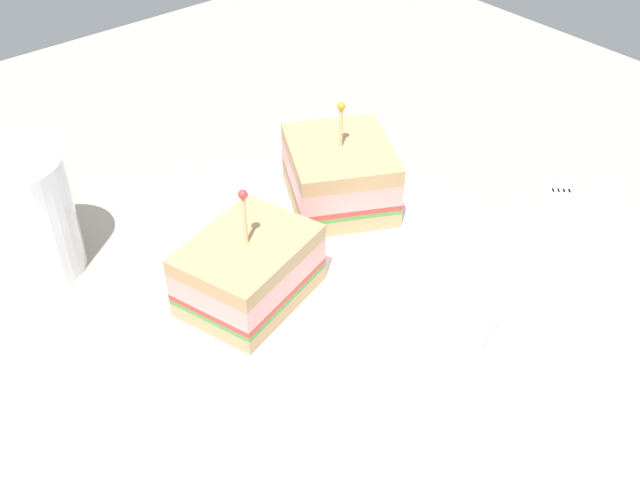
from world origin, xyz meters
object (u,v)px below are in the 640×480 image
Objects in this scene: plate at (320,265)px; coleslaw_bowl at (421,268)px; sandwich_half_back at (250,272)px; napkin at (598,240)px; sandwich_half_front at (340,174)px; knife at (615,216)px; drink_glass at (26,221)px; fork at (568,210)px.

coleslaw_bowl is (-3.63, 7.54, 2.59)cm from plate.
plate is 7.61cm from sandwich_half_back.
plate is at bearing -30.77° from napkin.
coleslaw_bowl is (2.88, 12.62, -0.81)cm from sandwich_half_front.
drink_glass is at bearing -32.22° from knife.
coleslaw_bowl reaches higher than napkin.
fork is 4.04cm from knife.
sandwich_half_front reaches higher than napkin.
knife is (-31.55, 11.15, -3.59)cm from sandwich_half_back.
fork is at bearing 178.07° from coleslaw_bowl.
plate is 27.14cm from knife.
plate is 24.14cm from napkin.
drink_glass is 46.15cm from fork.
sandwich_half_back reaches higher than knife.
napkin is (-27.63, 12.15, -3.69)cm from sandwich_half_back.
sandwich_half_front and sandwich_half_back have the same top height.
fork and knife have the same top height.
drink_glass is at bearing -35.79° from napkin.
sandwich_half_front reaches higher than fork.
drink_glass is 47.25cm from napkin.
napkin is at bearing 71.19° from fork.
knife is at bearing 169.72° from coleslaw_bowl.
plate is at bearing -20.22° from fork.
knife is (-2.49, 3.19, 0.00)cm from fork.
coleslaw_bowl is 0.79× the size of napkin.
drink_glass is 49.92cm from knife.
napkin is (-14.23, 17.43, -3.89)cm from sandwich_half_front.
drink_glass is (23.92, -10.07, 0.65)cm from sandwich_half_front.
sandwich_half_front is 22.84cm from napkin.
drink_glass reaches higher than coleslaw_bowl.
napkin is (-38.15, 27.51, -4.54)cm from drink_glass.
fork is at bearing 159.78° from plate.
sandwich_half_front is (-6.51, -5.09, 3.41)cm from plate.
drink_glass reaches higher than napkin.
sandwich_half_back is at bearing 21.52° from sandwich_half_front.
sandwich_half_front is 1.23× the size of knife.
coleslaw_bowl is at bearing 145.10° from sandwich_half_back.
drink_glass is 0.99× the size of knife.
napkin is 4.42cm from fork.
coleslaw_bowl is (-10.52, 7.34, -0.62)cm from sandwich_half_back.
coleslaw_bowl is at bearing 77.15° from sandwich_half_front.
drink_glass reaches higher than plate.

